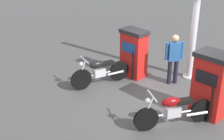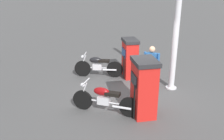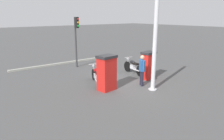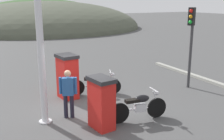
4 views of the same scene
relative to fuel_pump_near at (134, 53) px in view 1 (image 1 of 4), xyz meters
The scene contains 7 objects.
ground_plane 1.68m from the fuel_pump_near, 86.36° to the left, with size 120.00×120.00×0.00m, color #4C4C4C.
fuel_pump_near is the anchor object (origin of this frame).
fuel_pump_far 2.95m from the fuel_pump_near, 90.00° to the left, with size 0.74×0.95×1.70m.
motorcycle_near_pump 1.31m from the fuel_pump_near, ahead, with size 1.95×0.61×0.97m.
motorcycle_far_pump 3.02m from the fuel_pump_near, 68.15° to the left, with size 1.96×0.94×0.95m.
attendant_person 1.31m from the fuel_pump_near, 117.47° to the left, with size 0.54×0.35×1.58m.
canopy_support_pole 2.26m from the fuel_pump_near, 139.09° to the left, with size 0.40×0.40×4.43m.
Camera 1 is at (6.02, 5.48, 4.39)m, focal length 49.65 mm.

